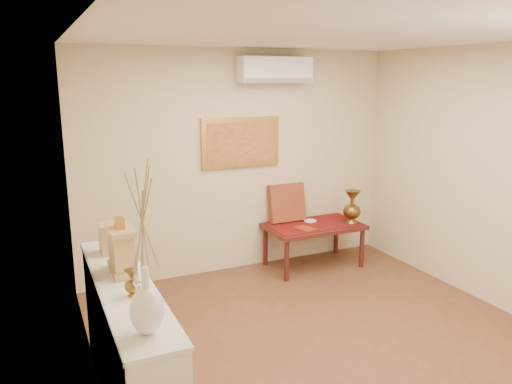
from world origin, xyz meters
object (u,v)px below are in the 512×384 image
brass_urn_tall (352,203)px  display_ledge (128,347)px  white_vase (143,249)px  mantel_clock (122,249)px  low_table (314,229)px  wooden_chest (110,238)px

brass_urn_tall → display_ledge: brass_urn_tall is taller
white_vase → mantel_clock: 1.02m
display_ledge → low_table: size_ratio=1.68×
white_vase → display_ledge: size_ratio=0.49×
white_vase → low_table: 3.90m
white_vase → brass_urn_tall: white_vase is taller
display_ledge → low_table: (2.67, 1.88, -0.01)m
white_vase → display_ledge: (0.00, 0.77, -0.98)m
brass_urn_tall → low_table: 0.59m
white_vase → mantel_clock: (0.03, 0.96, -0.32)m
display_ledge → mantel_clock: mantel_clock is taller
brass_urn_tall → low_table: (-0.47, 0.14, -0.33)m
mantel_clock → white_vase: bearing=-92.1°
white_vase → low_table: white_vase is taller
brass_urn_tall → display_ledge: (-3.15, -1.74, -0.32)m
wooden_chest → low_table: 2.99m
mantel_clock → wooden_chest: bearing=91.7°
display_ledge → low_table: 3.27m
white_vase → wooden_chest: size_ratio=4.05×
mantel_clock → display_ledge: bearing=-98.8°
wooden_chest → low_table: bearing=24.7°
brass_urn_tall → wooden_chest: 3.32m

